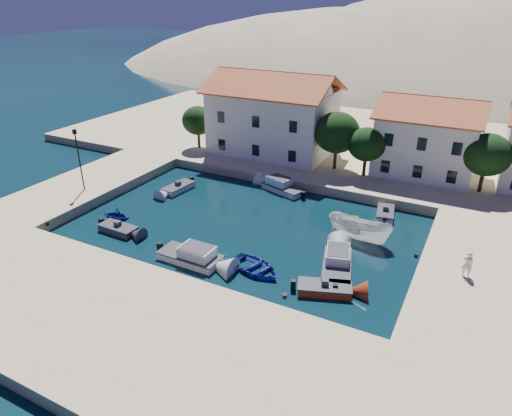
% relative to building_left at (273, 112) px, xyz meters
% --- Properties ---
extents(ground, '(400.00, 400.00, 0.00)m').
position_rel_building_left_xyz_m(ground, '(6.00, -28.00, -5.94)').
color(ground, black).
rests_on(ground, ground).
extents(quay_south, '(52.00, 12.00, 1.00)m').
position_rel_building_left_xyz_m(quay_south, '(6.00, -34.00, -5.44)').
color(quay_south, tan).
rests_on(quay_south, ground).
extents(quay_east, '(11.00, 20.00, 1.00)m').
position_rel_building_left_xyz_m(quay_east, '(26.50, -18.00, -5.44)').
color(quay_east, tan).
rests_on(quay_east, ground).
extents(quay_west, '(8.00, 20.00, 1.00)m').
position_rel_building_left_xyz_m(quay_west, '(-13.00, -18.00, -5.44)').
color(quay_west, tan).
rests_on(quay_west, ground).
extents(quay_north, '(80.00, 36.00, 1.00)m').
position_rel_building_left_xyz_m(quay_north, '(8.00, 10.00, -5.44)').
color(quay_north, tan).
rests_on(quay_north, ground).
extents(hills, '(254.00, 176.00, 99.00)m').
position_rel_building_left_xyz_m(hills, '(26.64, 95.62, -29.34)').
color(hills, '#9D8B6A').
rests_on(hills, ground).
extents(building_left, '(14.70, 9.45, 9.70)m').
position_rel_building_left_xyz_m(building_left, '(0.00, 0.00, 0.00)').
color(building_left, white).
rests_on(building_left, quay_north).
extents(building_mid, '(10.50, 8.40, 8.30)m').
position_rel_building_left_xyz_m(building_mid, '(18.00, 1.00, -0.71)').
color(building_mid, white).
rests_on(building_mid, quay_north).
extents(trees, '(37.30, 5.30, 6.45)m').
position_rel_building_left_xyz_m(trees, '(10.51, -2.54, -1.10)').
color(trees, '#382314').
rests_on(trees, quay_north).
extents(lamppost, '(0.35, 0.25, 6.22)m').
position_rel_building_left_xyz_m(lamppost, '(-11.50, -20.00, -1.18)').
color(lamppost, black).
rests_on(lamppost, quay_west).
extents(bollards, '(29.36, 9.56, 0.30)m').
position_rel_building_left_xyz_m(bollards, '(8.80, -24.13, -4.79)').
color(bollards, black).
rests_on(bollards, ground).
extents(motorboat_grey_sw, '(3.54, 1.65, 1.25)m').
position_rel_building_left_xyz_m(motorboat_grey_sw, '(-3.44, -23.94, -5.64)').
color(motorboat_grey_sw, '#35353A').
rests_on(motorboat_grey_sw, ground).
extents(cabin_cruiser_south, '(5.09, 2.21, 1.60)m').
position_rel_building_left_xyz_m(cabin_cruiser_south, '(4.90, -24.96, -5.46)').
color(cabin_cruiser_south, silver).
rests_on(cabin_cruiser_south, ground).
extents(rowboat_south, '(5.07, 4.23, 0.90)m').
position_rel_building_left_xyz_m(rowboat_south, '(10.09, -23.84, -5.94)').
color(rowboat_south, navy).
rests_on(rowboat_south, ground).
extents(motorboat_red_se, '(4.10, 2.86, 1.25)m').
position_rel_building_left_xyz_m(motorboat_red_se, '(15.65, -24.02, -5.64)').
color(motorboat_red_se, maroon).
rests_on(motorboat_red_se, ground).
extents(cabin_cruiser_east, '(3.45, 5.56, 1.60)m').
position_rel_building_left_xyz_m(cabin_cruiser_east, '(15.52, -20.94, -5.46)').
color(cabin_cruiser_east, silver).
rests_on(cabin_cruiser_east, ground).
extents(boat_east, '(5.95, 2.90, 2.20)m').
position_rel_building_left_xyz_m(boat_east, '(15.65, -15.51, -5.94)').
color(boat_east, silver).
rests_on(boat_east, ground).
extents(motorboat_white_ne, '(2.11, 3.47, 1.25)m').
position_rel_building_left_xyz_m(motorboat_white_ne, '(16.59, -9.97, -5.64)').
color(motorboat_white_ne, silver).
rests_on(motorboat_white_ne, ground).
extents(rowboat_west, '(3.08, 2.72, 1.51)m').
position_rel_building_left_xyz_m(rowboat_west, '(-5.06, -22.40, -5.94)').
color(rowboat_west, navy).
rests_on(rowboat_west, ground).
extents(motorboat_white_west, '(2.03, 3.89, 1.25)m').
position_rel_building_left_xyz_m(motorboat_white_west, '(-4.35, -13.92, -5.64)').
color(motorboat_white_west, silver).
rests_on(motorboat_white_west, ground).
extents(cabin_cruiser_north, '(5.08, 3.34, 1.60)m').
position_rel_building_left_xyz_m(cabin_cruiser_north, '(5.65, -9.00, -5.46)').
color(cabin_cruiser_north, silver).
rests_on(cabin_cruiser_north, ground).
extents(pedestrian, '(0.76, 0.56, 1.93)m').
position_rel_building_left_xyz_m(pedestrian, '(24.19, -18.90, -3.97)').
color(pedestrian, silver).
rests_on(pedestrian, quay_east).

